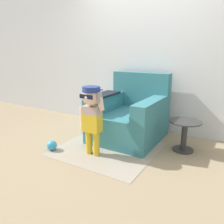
{
  "coord_description": "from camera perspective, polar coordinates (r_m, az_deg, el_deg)",
  "views": [
    {
      "loc": [
        1.37,
        -2.64,
        1.27
      ],
      "look_at": [
        -0.1,
        -0.16,
        0.5
      ],
      "focal_mm": 35.0,
      "sensor_mm": 36.0,
      "label": 1
    }
  ],
  "objects": [
    {
      "name": "ground_plane",
      "position": [
        3.23,
        3.01,
        -8.1
      ],
      "size": [
        10.0,
        10.0,
        0.0
      ],
      "primitive_type": "plane",
      "color": "#998466"
    },
    {
      "name": "wall_back",
      "position": [
        3.73,
        9.45,
        15.32
      ],
      "size": [
        10.0,
        0.05,
        2.6
      ],
      "color": "silver",
      "rests_on": "ground_plane"
    },
    {
      "name": "armchair",
      "position": [
        3.35,
        4.73,
        -1.18
      ],
      "size": [
        0.96,
        1.04,
        0.98
      ],
      "color": "teal",
      "rests_on": "ground_plane"
    },
    {
      "name": "person_child",
      "position": [
        2.71,
        -5.34,
        0.47
      ],
      "size": [
        0.36,
        0.27,
        0.89
      ],
      "color": "gold",
      "rests_on": "ground_plane"
    },
    {
      "name": "side_table",
      "position": [
        3.06,
        18.39,
        -5.12
      ],
      "size": [
        0.42,
        0.42,
        0.42
      ],
      "color": "#333333",
      "rests_on": "ground_plane"
    },
    {
      "name": "rug",
      "position": [
        3.05,
        -1.27,
        -9.53
      ],
      "size": [
        1.29,
        1.19,
        0.01
      ],
      "color": "#9E9384",
      "rests_on": "ground_plane"
    },
    {
      "name": "toy_ball",
      "position": [
        3.09,
        -15.45,
        -8.43
      ],
      "size": [
        0.14,
        0.14,
        0.14
      ],
      "color": "#3399D1",
      "rests_on": "ground_plane"
    }
  ]
}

